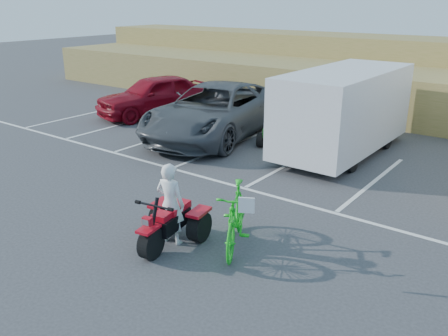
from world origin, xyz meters
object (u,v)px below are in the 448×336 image
Objects in this scene: red_trike_atv at (168,245)px; quad_atv_green at (275,144)px; quad_atv_blue at (256,128)px; green_dirt_bike at (236,217)px; cargo_trailer at (344,110)px; grey_pickup at (215,111)px; rider at (170,204)px; red_car at (155,95)px.

quad_atv_green is (-2.01, 7.75, 0.00)m from red_trike_atv.
green_dirt_bike is at bearing -55.10° from quad_atv_blue.
red_trike_atv is 1.16× the size of quad_atv_blue.
green_dirt_bike reaches higher than quad_atv_green.
grey_pickup is at bearing -169.36° from cargo_trailer.
cargo_trailer reaches higher than rider.
red_car is (-8.63, 8.31, 0.00)m from rider.
red_trike_atv is at bearing -27.32° from red_car.
quad_atv_green is at bearing -35.48° from quad_atv_blue.
red_car is at bearing -166.29° from quad_atv_blue.
green_dirt_bike reaches higher than quad_atv_blue.
quad_atv_green is at bearing -169.58° from cargo_trailer.
grey_pickup is 4.39m from red_car.
red_car is at bearing 155.39° from grey_pickup.
rider is 1.19× the size of quad_atv_blue.
green_dirt_bike is 1.50× the size of quad_atv_blue.
rider is at bearing -178.35° from green_dirt_bike.
quad_atv_blue is (0.59, 1.94, -0.98)m from grey_pickup.
grey_pickup is at bearing 111.41° from red_trike_atv.
quad_atv_blue is (-4.14, 1.11, -1.51)m from cargo_trailer.
quad_atv_blue is at bearing 102.78° from red_trike_atv.
red_trike_atv is 8.60m from grey_pickup.
quad_atv_blue is at bearing 165.70° from cargo_trailer.
cargo_trailer reaches higher than red_car.
grey_pickup is (-4.41, 7.32, 0.98)m from red_trike_atv.
cargo_trailer reaches higher than quad_atv_green.
grey_pickup is at bearing 2.05° from red_car.
cargo_trailer is (0.34, 8.00, 0.62)m from rider.
red_trike_atv is 0.97× the size of rider.
grey_pickup is 1.34× the size of red_car.
cargo_trailer reaches higher than green_dirt_bike.
quad_atv_blue reaches higher than quad_atv_green.
rider is 9.91m from quad_atv_blue.
cargo_trailer reaches higher than red_trike_atv.
cargo_trailer is at bearing -10.75° from quad_atv_blue.
quad_atv_green is at bearing 0.50° from grey_pickup.
cargo_trailer is (0.32, 8.15, 1.51)m from red_trike_atv.
rider is at bearing -26.90° from red_car.
rider is 7.91m from quad_atv_green.
grey_pickup is (-5.59, 6.51, 0.30)m from green_dirt_bike.
red_trike_atv is 1.58m from green_dirt_bike.
red_trike_atv is at bearing -68.57° from grey_pickup.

